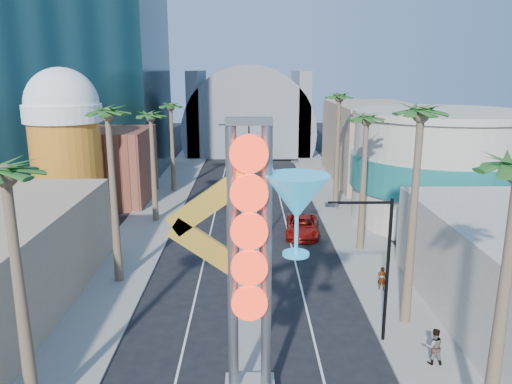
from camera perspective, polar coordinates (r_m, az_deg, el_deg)
name	(u,v)px	position (r m, az deg, el deg)	size (l,w,h in m)	color
sidewalk_west	(160,207)	(53.91, -10.94, -1.68)	(5.00, 100.00, 0.15)	gray
sidewalk_east	(338,206)	(53.91, 9.37, -1.61)	(5.00, 100.00, 0.15)	gray
median	(249,199)	(55.96, -0.79, -0.85)	(1.60, 84.00, 0.15)	gray
brick_filler_west	(104,165)	(57.36, -17.02, 2.92)	(10.00, 10.00, 8.00)	brown
filler_east	(372,143)	(66.73, 13.13, 5.52)	(10.00, 20.00, 10.00)	tan
beer_mug	(65,141)	(49.57, -20.96, 5.47)	(7.00, 7.00, 14.50)	orange
turquoise_building	(439,167)	(50.33, 20.18, 2.65)	(16.60, 16.60, 10.60)	#B0A495
canopy	(249,127)	(88.68, -0.82, 7.43)	(22.00, 16.00, 22.00)	slate
neon_sign	(269,247)	(20.34, 1.55, -6.33)	(6.53, 2.60, 12.55)	gray
streetlight_0	(256,199)	(37.33, 0.05, -0.77)	(3.79, 0.25, 8.00)	black
streetlight_1	(244,149)	(60.85, -1.33, 4.97)	(3.79, 0.25, 8.00)	black
streetlight_2	(379,258)	(26.78, 13.90, -7.32)	(3.45, 0.25, 8.00)	black
palm_0	(7,191)	(20.70, -26.57, 0.10)	(2.40, 2.40, 11.70)	brown
palm_1	(108,125)	(33.53, -16.52, 7.33)	(2.40, 2.40, 12.70)	brown
palm_2	(151,123)	(47.23, -11.91, 7.72)	(2.40, 2.40, 11.20)	brown
palm_3	(171,112)	(59.00, -9.71, 9.00)	(2.40, 2.40, 11.20)	brown
palm_5	(420,129)	(27.79, 18.23, 6.87)	(2.40, 2.40, 13.20)	brown
palm_6	(366,128)	(39.40, 12.49, 7.17)	(2.40, 2.40, 11.70)	brown
palm_7	(339,105)	(51.03, 9.48, 9.79)	(2.40, 2.40, 12.70)	brown
red_pickup	(302,226)	(44.26, 5.27, -3.91)	(2.76, 5.99, 1.66)	#96120B
pedestrian_a	(382,278)	(34.25, 14.19, -9.55)	(0.59, 0.38, 1.60)	gray
pedestrian_b	(434,346)	(27.11, 19.68, -16.27)	(0.90, 0.70, 1.86)	gray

